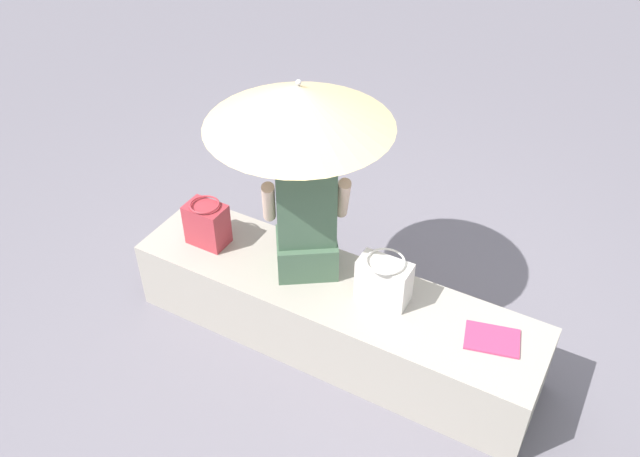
{
  "coord_description": "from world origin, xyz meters",
  "views": [
    {
      "loc": [
        -1.27,
        2.43,
        3.07
      ],
      "look_at": [
        0.1,
        -0.03,
        0.81
      ],
      "focal_mm": 37.51,
      "sensor_mm": 36.0,
      "label": 1
    }
  ],
  "objects": [
    {
      "name": "tote_bag_canvas",
      "position": [
        0.85,
        0.03,
        0.6
      ],
      "size": [
        0.24,
        0.18,
        0.29
      ],
      "color": "#B2333D",
      "rests_on": "stone_bench"
    },
    {
      "name": "ground_plane",
      "position": [
        0.0,
        0.0,
        0.0
      ],
      "size": [
        14.0,
        14.0,
        0.0
      ],
      "primitive_type": "plane",
      "color": "slate"
    },
    {
      "name": "person_seated",
      "position": [
        0.21,
        -0.06,
        0.85
      ],
      "size": [
        0.5,
        0.43,
        0.9
      ],
      "color": "#47664C",
      "rests_on": "stone_bench"
    },
    {
      "name": "stone_bench",
      "position": [
        0.0,
        0.0,
        0.23
      ],
      "size": [
        2.42,
        0.59,
        0.46
      ],
      "primitive_type": "cube",
      "color": "#A8A093",
      "rests_on": "ground"
    },
    {
      "name": "handbag_black",
      "position": [
        -0.28,
        -0.05,
        0.59
      ],
      "size": [
        0.29,
        0.21,
        0.27
      ],
      "color": "silver",
      "rests_on": "stone_bench"
    },
    {
      "name": "parasol",
      "position": [
        0.27,
        -0.12,
        1.47
      ],
      "size": [
        0.99,
        0.99,
        1.15
      ],
      "color": "#B7B7BC",
      "rests_on": "stone_bench"
    },
    {
      "name": "magazine",
      "position": [
        -0.91,
        -0.04,
        0.47
      ],
      "size": [
        0.32,
        0.26,
        0.01
      ],
      "primitive_type": "cube",
      "rotation": [
        0.0,
        0.0,
        0.25
      ],
      "color": "#D83866",
      "rests_on": "stone_bench"
    }
  ]
}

